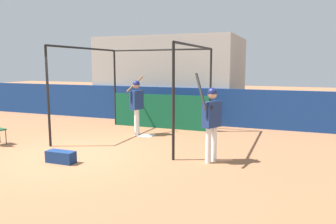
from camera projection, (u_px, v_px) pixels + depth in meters
ground_plane at (71, 155)px, 8.33m from camera, size 60.00×60.00×0.00m
outfield_wall at (155, 104)px, 13.17m from camera, size 24.00×0.12×1.40m
bleacher_section at (173, 77)px, 14.92m from camera, size 5.95×4.00×3.48m
batting_cage at (153, 97)px, 11.13m from camera, size 3.77×3.69×2.83m
home_plate at (147, 136)px, 10.60m from camera, size 0.44×0.44×0.02m
player_batter at (137, 102)px, 10.58m from camera, size 0.54×0.93×1.91m
player_waiting at (211, 117)px, 7.58m from camera, size 0.59×0.84×2.10m
equipment_bag at (61, 157)px, 7.67m from camera, size 0.70×0.28×0.28m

